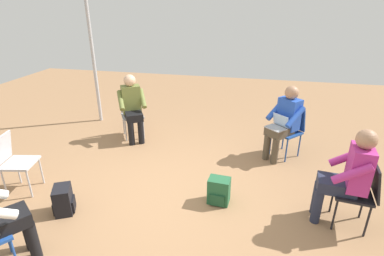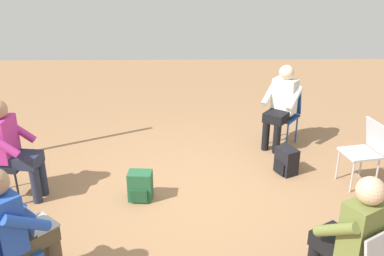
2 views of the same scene
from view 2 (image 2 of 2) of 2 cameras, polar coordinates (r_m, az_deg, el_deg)
name	(u,v)px [view 2 (image 2 of 2)]	position (r m, az deg, el deg)	size (l,w,h in m)	color
ground_plane	(194,197)	(5.27, 0.27, -9.18)	(14.00, 14.00, 0.00)	#99704C
chair_west	(366,148)	(5.75, 22.13, -2.53)	(0.50, 0.47, 0.85)	#B7B7BC
chair_east	(1,160)	(5.53, -24.12, -3.88)	(0.48, 0.45, 0.85)	black
chair_southwest	(285,112)	(6.68, 12.31, 2.13)	(0.57, 0.58, 0.85)	#1E4799
chair_northeast	(0,253)	(3.96, -24.23, -15.01)	(0.58, 0.59, 0.85)	#1E4799
person_with_laptop	(16,224)	(3.90, -22.43, -11.76)	(0.63, 0.64, 1.24)	#4C4233
person_in_white	(281,102)	(6.47, 11.84, 3.35)	(0.63, 0.63, 1.24)	black
person_in_magenta	(12,145)	(5.37, -22.91, -2.11)	(0.55, 0.53, 1.24)	#23283D
person_in_olive	(352,233)	(3.75, 20.54, -12.95)	(0.62, 0.63, 1.24)	black
backpack_near_laptop_user	(286,162)	(5.87, 12.47, -4.49)	(0.31, 0.34, 0.36)	black
backpack_by_empty_chair	(140,187)	(5.20, -6.89, -7.86)	(0.29, 0.26, 0.36)	#235B38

